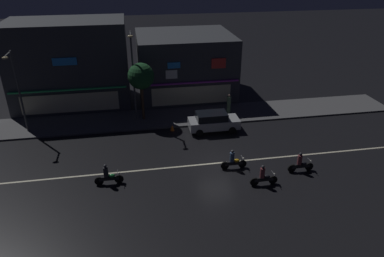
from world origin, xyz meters
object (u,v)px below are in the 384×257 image
at_px(parked_car_near_kerb, 213,121).
at_px(pedestrian_on_sidewalk, 229,105).
at_px(motorcycle_following, 108,176).
at_px(traffic_cone, 172,128).
at_px(streetlamp_west, 17,86).
at_px(motorcycle_lead, 300,164).
at_px(streetlamp_mid, 133,70).
at_px(motorcycle_trailing_far, 233,161).
at_px(motorcycle_opposite_lane, 263,177).

bearing_deg(parked_car_near_kerb, pedestrian_on_sidewalk, 52.66).
relative_size(motorcycle_following, traffic_cone, 3.45).
height_order(streetlamp_west, motorcycle_lead, streetlamp_west).
bearing_deg(motorcycle_lead, streetlamp_mid, -48.84).
xyz_separation_m(motorcycle_lead, traffic_cone, (-8.03, 7.90, -0.36)).
xyz_separation_m(parked_car_near_kerb, traffic_cone, (-3.48, 0.58, -0.59)).
height_order(streetlamp_west, pedestrian_on_sidewalk, streetlamp_west).
xyz_separation_m(streetlamp_west, motorcycle_trailing_far, (15.72, -8.34, -3.59)).
relative_size(parked_car_near_kerb, motorcycle_opposite_lane, 2.26).
bearing_deg(traffic_cone, motorcycle_opposite_lane, -61.35).
bearing_deg(streetlamp_mid, motorcycle_trailing_far, -55.08).
distance_m(streetlamp_mid, motorcycle_following, 10.73).
relative_size(pedestrian_on_sidewalk, motorcycle_trailing_far, 1.05).
distance_m(motorcycle_following, motorcycle_opposite_lane, 10.25).
bearing_deg(streetlamp_west, motorcycle_following, -51.10).
bearing_deg(parked_car_near_kerb, motorcycle_opposite_lane, -80.29).
bearing_deg(streetlamp_west, traffic_cone, -7.51).
bearing_deg(motorcycle_opposite_lane, motorcycle_trailing_far, -51.87).
xyz_separation_m(streetlamp_west, streetlamp_mid, (9.25, 0.92, 0.55)).
relative_size(streetlamp_mid, traffic_cone, 14.46).
bearing_deg(streetlamp_west, motorcycle_opposite_lane, -31.79).
height_order(motorcycle_opposite_lane, motorcycle_trailing_far, same).
xyz_separation_m(streetlamp_west, motorcycle_lead, (20.24, -9.51, -3.59)).
relative_size(motorcycle_following, motorcycle_trailing_far, 1.00).
bearing_deg(motorcycle_lead, streetlamp_west, -30.50).
xyz_separation_m(parked_car_near_kerb, motorcycle_trailing_far, (0.03, -6.15, -0.24)).
height_order(pedestrian_on_sidewalk, motorcycle_trailing_far, pedestrian_on_sidewalk).
height_order(parked_car_near_kerb, motorcycle_following, parked_car_near_kerb).
bearing_deg(motorcycle_opposite_lane, parked_car_near_kerb, -73.93).
height_order(streetlamp_west, traffic_cone, streetlamp_west).
height_order(streetlamp_west, parked_car_near_kerb, streetlamp_west).
bearing_deg(motorcycle_lead, traffic_cone, -49.85).
relative_size(motorcycle_lead, motorcycle_opposite_lane, 1.00).
height_order(pedestrian_on_sidewalk, parked_car_near_kerb, pedestrian_on_sidewalk).
relative_size(motorcycle_opposite_lane, motorcycle_trailing_far, 1.00).
relative_size(streetlamp_west, motorcycle_following, 3.63).
xyz_separation_m(streetlamp_mid, traffic_cone, (2.96, -2.53, -4.50)).
xyz_separation_m(streetlamp_west, traffic_cone, (12.21, -1.61, -3.95)).
distance_m(motorcycle_lead, motorcycle_trailing_far, 4.67).
relative_size(streetlamp_west, parked_car_near_kerb, 1.61).
height_order(motorcycle_following, motorcycle_trailing_far, same).
distance_m(motorcycle_following, motorcycle_trailing_far, 8.68).
height_order(pedestrian_on_sidewalk, motorcycle_following, pedestrian_on_sidewalk).
bearing_deg(motorcycle_following, pedestrian_on_sidewalk, -143.30).
xyz_separation_m(parked_car_near_kerb, motorcycle_following, (-8.63, -6.54, -0.24)).
distance_m(streetlamp_mid, parked_car_near_kerb, 8.14).
bearing_deg(streetlamp_mid, motorcycle_lead, -43.51).
relative_size(pedestrian_on_sidewalk, traffic_cone, 3.61).
distance_m(streetlamp_west, motorcycle_following, 11.78).
relative_size(streetlamp_mid, pedestrian_on_sidewalk, 4.01).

